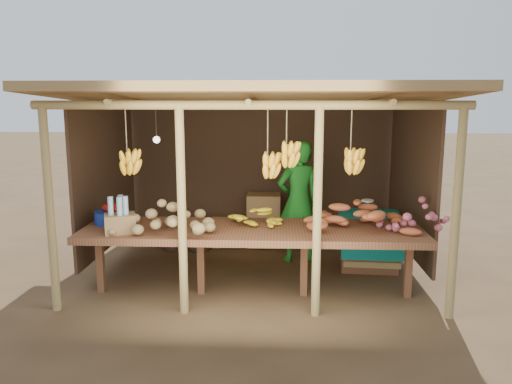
{
  "coord_description": "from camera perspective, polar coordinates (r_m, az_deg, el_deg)",
  "views": [
    {
      "loc": [
        0.31,
        -6.51,
        2.24
      ],
      "look_at": [
        0.0,
        0.0,
        1.05
      ],
      "focal_mm": 35.0,
      "sensor_mm": 36.0,
      "label": 1
    }
  ],
  "objects": [
    {
      "name": "onion_heap",
      "position": [
        5.94,
        18.22,
        -2.42
      ],
      "size": [
        0.98,
        0.73,
        0.36
      ],
      "primitive_type": null,
      "rotation": [
        0.0,
        0.0,
        0.26
      ],
      "color": "#C45F71",
      "rests_on": "counter"
    },
    {
      "name": "counter",
      "position": [
        5.76,
        -0.45,
        -4.74
      ],
      "size": [
        3.9,
        1.05,
        0.8
      ],
      "color": "brown",
      "rests_on": "ground"
    },
    {
      "name": "banana_pile",
      "position": [
        5.8,
        -0.34,
        -2.27
      ],
      "size": [
        0.64,
        0.52,
        0.35
      ],
      "primitive_type": null,
      "rotation": [
        0.0,
        0.0,
        -0.41
      ],
      "color": "yellow",
      "rests_on": "counter"
    },
    {
      "name": "tomato_basin",
      "position": [
        6.22,
        -16.13,
        -2.59
      ],
      "size": [
        0.41,
        0.41,
        0.22
      ],
      "rotation": [
        0.0,
        0.0,
        -0.27
      ],
      "color": "navy",
      "rests_on": "counter"
    },
    {
      "name": "stall_structure",
      "position": [
        6.45,
        -0.22,
        7.45
      ],
      "size": [
        4.7,
        3.5,
        2.43
      ],
      "color": "tan",
      "rests_on": "ground"
    },
    {
      "name": "potato_heap",
      "position": [
        5.61,
        -10.32,
        -2.73
      ],
      "size": [
        1.27,
        0.94,
        0.37
      ],
      "primitive_type": null,
      "rotation": [
        0.0,
        0.0,
        0.25
      ],
      "color": "olive",
      "rests_on": "counter"
    },
    {
      "name": "burlap_sacks",
      "position": [
        7.67,
        -7.97,
        -4.79
      ],
      "size": [
        0.81,
        0.43,
        0.58
      ],
      "color": "#463120",
      "rests_on": "ground"
    },
    {
      "name": "sweet_potato_heap",
      "position": [
        5.82,
        11.39,
        -2.34
      ],
      "size": [
        1.27,
        0.95,
        0.36
      ],
      "primitive_type": null,
      "rotation": [
        0.0,
        0.0,
        0.27
      ],
      "color": "#B1542D",
      "rests_on": "counter"
    },
    {
      "name": "carton_stack",
      "position": [
        7.77,
        -0.48,
        -3.67
      ],
      "size": [
        1.08,
        0.42,
        0.81
      ],
      "color": "olive",
      "rests_on": "ground"
    },
    {
      "name": "ground",
      "position": [
        6.89,
        0.0,
        -8.63
      ],
      "size": [
        60.0,
        60.0,
        0.0
      ],
      "primitive_type": "plane",
      "color": "brown",
      "rests_on": "ground"
    },
    {
      "name": "tarp_crate",
      "position": [
        6.95,
        12.74,
        -5.25
      ],
      "size": [
        0.86,
        0.76,
        0.97
      ],
      "color": "brown",
      "rests_on": "ground"
    },
    {
      "name": "bottle_box",
      "position": [
        5.72,
        -15.3,
        -2.95
      ],
      "size": [
        0.4,
        0.36,
        0.42
      ],
      "color": "olive",
      "rests_on": "counter"
    },
    {
      "name": "vendor",
      "position": [
        7.03,
        4.85,
        -1.06
      ],
      "size": [
        0.73,
        0.6,
        1.71
      ],
      "primitive_type": "imported",
      "rotation": [
        0.0,
        0.0,
        3.51
      ],
      "color": "#1B7B20",
      "rests_on": "ground"
    }
  ]
}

